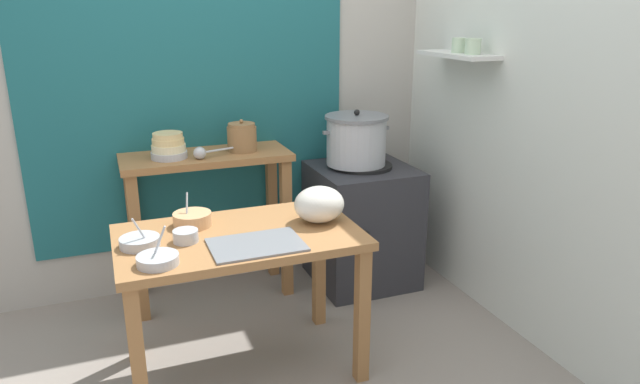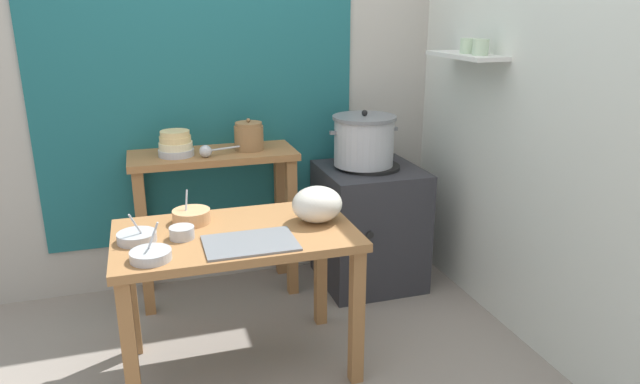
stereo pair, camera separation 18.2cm
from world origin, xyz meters
TOP-DOWN VIEW (x-y plane):
  - ground_plane at (0.00, 0.00)m, footprint 9.00×9.00m
  - wall_back at (0.08, 1.10)m, footprint 4.40×0.12m
  - wall_right at (1.40, 0.20)m, footprint 0.30×3.20m
  - prep_table at (-0.13, 0.01)m, footprint 1.10×0.66m
  - back_shelf_table at (-0.12, 0.83)m, footprint 0.96×0.40m
  - stove_block at (0.83, 0.70)m, footprint 0.60×0.61m
  - steamer_pot at (0.79, 0.72)m, footprint 0.44×0.39m
  - clay_pot at (0.10, 0.83)m, footprint 0.17×0.17m
  - bowl_stack_enamel at (-0.32, 0.81)m, footprint 0.20×0.20m
  - ladle at (-0.16, 0.72)m, footprint 0.26×0.11m
  - serving_tray at (-0.09, -0.16)m, footprint 0.40×0.28m
  - plastic_bag at (0.27, 0.02)m, footprint 0.24×0.22m
  - prep_bowl_0 at (0.34, 0.23)m, footprint 0.12×0.12m
  - prep_bowl_1 at (-0.56, 0.01)m, footprint 0.17×0.17m
  - prep_bowl_2 at (-0.31, 0.18)m, footprint 0.18×0.18m
  - prep_bowl_3 at (-0.37, -0.01)m, footprint 0.11×0.11m
  - prep_bowl_4 at (-0.51, -0.21)m, footprint 0.17×0.17m

SIDE VIEW (x-z plane):
  - ground_plane at x=0.00m, z-range 0.00..0.00m
  - stove_block at x=0.83m, z-range -0.01..0.77m
  - prep_table at x=-0.13m, z-range 0.25..0.97m
  - back_shelf_table at x=-0.12m, z-range 0.23..1.13m
  - serving_tray at x=-0.09m, z-range 0.72..0.73m
  - prep_bowl_4 at x=-0.51m, z-range 0.66..0.82m
  - prep_bowl_1 at x=-0.56m, z-range 0.67..0.82m
  - prep_bowl_0 at x=0.34m, z-range 0.72..0.77m
  - prep_bowl_3 at x=-0.37m, z-range 0.72..0.78m
  - prep_bowl_2 at x=-0.31m, z-range 0.68..0.83m
  - plastic_bag at x=0.27m, z-range 0.72..0.89m
  - steamer_pot at x=0.79m, z-range 0.76..1.10m
  - ladle at x=-0.16m, z-range 0.90..0.97m
  - bowl_stack_enamel at x=-0.32m, z-range 0.89..1.04m
  - clay_pot at x=0.10m, z-range 0.89..1.07m
  - wall_right at x=1.40m, z-range 0.00..2.60m
  - wall_back at x=0.08m, z-range 0.00..2.60m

